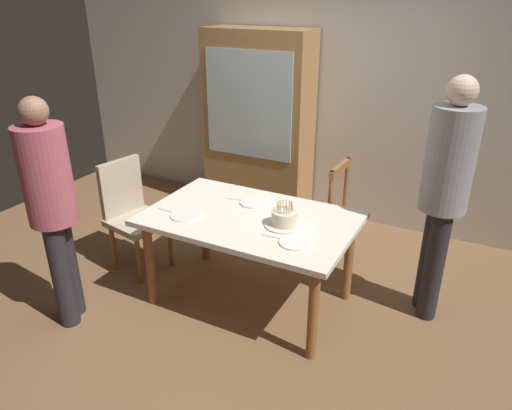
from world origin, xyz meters
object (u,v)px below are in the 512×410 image
object	(u,v)px
chair_upholstered	(132,210)
china_cabinet	(258,125)
dining_table	(250,227)
person_guest	(445,188)
chair_spindle_back	(318,215)
plate_near_celebrant	(186,215)
person_celebrant	(52,202)
birthday_cake	(285,219)
plate_near_guest	(296,242)
plate_far_side	(254,203)

from	to	relation	value
chair_upholstered	china_cabinet	bearing A→B (deg)	75.16
dining_table	person_guest	bearing A→B (deg)	21.82
chair_spindle_back	person_guest	bearing A→B (deg)	-16.77
plate_near_celebrant	person_celebrant	xyz separation A→B (m)	(-0.66, -0.58, 0.20)
person_celebrant	person_guest	distance (m)	2.65
birthday_cake	dining_table	bearing A→B (deg)	175.97
plate_near_guest	chair_upholstered	distance (m)	1.63
person_guest	plate_near_guest	bearing A→B (deg)	-137.79
chair_spindle_back	plate_near_guest	bearing A→B (deg)	-78.01
birthday_cake	chair_spindle_back	xyz separation A→B (m)	(-0.04, 0.81, -0.32)
plate_far_side	person_celebrant	world-z (taller)	person_celebrant
birthday_cake	person_celebrant	bearing A→B (deg)	-150.26
plate_far_side	person_guest	size ratio (longest dim) A/B	0.13
plate_near_guest	person_guest	world-z (taller)	person_guest
birthday_cake	plate_near_guest	distance (m)	0.26
chair_upholstered	person_celebrant	bearing A→B (deg)	-85.16
plate_far_side	china_cabinet	world-z (taller)	china_cabinet
chair_spindle_back	person_guest	world-z (taller)	person_guest
plate_near_celebrant	person_guest	distance (m)	1.82
dining_table	chair_upholstered	distance (m)	1.15
dining_table	chair_upholstered	size ratio (longest dim) A/B	1.59
plate_far_side	plate_near_guest	distance (m)	0.68
dining_table	plate_far_side	bearing A→B (deg)	109.45
person_celebrant	china_cabinet	distance (m)	2.38
plate_far_side	birthday_cake	bearing A→B (deg)	-33.08
birthday_cake	plate_near_celebrant	xyz separation A→B (m)	(-0.70, -0.19, -0.04)
plate_near_celebrant	plate_far_side	distance (m)	0.55
plate_near_celebrant	birthday_cake	bearing A→B (deg)	15.51
chair_spindle_back	person_celebrant	distance (m)	2.12
plate_near_guest	china_cabinet	bearing A→B (deg)	123.81
person_celebrant	person_guest	size ratio (longest dim) A/B	0.93
plate_far_side	plate_near_guest	bearing A→B (deg)	-38.97
birthday_cake	chair_spindle_back	distance (m)	0.88
plate_near_celebrant	person_guest	bearing A→B (deg)	23.23
plate_far_side	chair_spindle_back	distance (m)	0.72
dining_table	plate_near_celebrant	xyz separation A→B (m)	(-0.42, -0.21, 0.10)
plate_far_side	plate_near_guest	xyz separation A→B (m)	(0.53, -0.43, 0.00)
dining_table	plate_far_side	distance (m)	0.25
plate_far_side	china_cabinet	bearing A→B (deg)	116.07
plate_far_side	dining_table	bearing A→B (deg)	-70.55
plate_near_guest	plate_far_side	bearing A→B (deg)	141.03
chair_upholstered	person_celebrant	distance (m)	0.90
chair_spindle_back	person_celebrant	bearing A→B (deg)	-129.58
person_celebrant	dining_table	bearing A→B (deg)	36.52
plate_near_guest	china_cabinet	size ratio (longest dim) A/B	0.12
plate_near_celebrant	chair_upholstered	bearing A→B (deg)	163.00
plate_near_celebrant	person_guest	size ratio (longest dim) A/B	0.13
chair_spindle_back	person_guest	xyz separation A→B (m)	(0.99, -0.30, 0.55)
chair_upholstered	person_guest	bearing A→B (deg)	11.55
plate_near_guest	chair_spindle_back	bearing A→B (deg)	101.99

